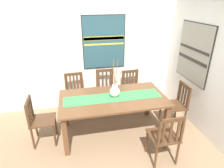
# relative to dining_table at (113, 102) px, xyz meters

# --- Properties ---
(ground_plane) EXTENTS (6.40, 6.40, 0.03)m
(ground_plane) POSITION_rel_dining_table_xyz_m (-0.12, -0.61, -0.68)
(ground_plane) COLOR #8E7051
(wall_back) EXTENTS (6.40, 0.12, 2.70)m
(wall_back) POSITION_rel_dining_table_xyz_m (-0.12, 1.25, 0.69)
(wall_back) COLOR silver
(wall_back) RESTS_ON ground_plane
(dining_table) EXTENTS (1.92, 1.02, 0.76)m
(dining_table) POSITION_rel_dining_table_xyz_m (0.00, 0.00, 0.00)
(dining_table) COLOR brown
(dining_table) RESTS_ON ground_plane
(table_runner) EXTENTS (1.77, 0.36, 0.01)m
(table_runner) POSITION_rel_dining_table_xyz_m (0.00, 0.00, 0.10)
(table_runner) COLOR #388447
(table_runner) RESTS_ON dining_table
(centerpiece_vase) EXTENTS (0.23, 0.18, 0.70)m
(centerpiece_vase) POSITION_rel_dining_table_xyz_m (0.04, 0.02, 0.22)
(centerpiece_vase) COLOR silver
(centerpiece_vase) RESTS_ON dining_table
(chair_0) EXTENTS (0.44, 0.44, 0.88)m
(chair_0) POSITION_rel_dining_table_xyz_m (0.64, 0.87, -0.19)
(chair_0) COLOR #4C301C
(chair_0) RESTS_ON ground_plane
(chair_1) EXTENTS (0.45, 0.45, 0.93)m
(chair_1) POSITION_rel_dining_table_xyz_m (-0.67, 0.85, -0.17)
(chair_1) COLOR #4C301C
(chair_1) RESTS_ON ground_plane
(chair_2) EXTENTS (0.42, 0.42, 0.90)m
(chair_2) POSITION_rel_dining_table_xyz_m (0.62, -0.88, -0.19)
(chair_2) COLOR #4C301C
(chair_2) RESTS_ON ground_plane
(chair_3) EXTENTS (0.42, 0.42, 0.89)m
(chair_3) POSITION_rel_dining_table_xyz_m (-1.32, -0.00, -0.20)
(chair_3) COLOR #4C301C
(chair_3) RESTS_ON ground_plane
(chair_4) EXTENTS (0.42, 0.42, 0.94)m
(chair_4) POSITION_rel_dining_table_xyz_m (0.03, 0.89, -0.17)
(chair_4) COLOR #4C301C
(chair_4) RESTS_ON ground_plane
(chair_5) EXTENTS (0.43, 0.43, 0.91)m
(chair_5) POSITION_rel_dining_table_xyz_m (1.29, -0.03, -0.18)
(chair_5) COLOR #4C301C
(chair_5) RESTS_ON ground_plane
(painting_on_back_wall) EXTENTS (0.95, 0.05, 1.17)m
(painting_on_back_wall) POSITION_rel_dining_table_xyz_m (0.05, 1.18, 0.85)
(painting_on_back_wall) COLOR black
(painting_on_side_wall) EXTENTS (0.05, 1.00, 1.15)m
(painting_on_side_wall) POSITION_rel_dining_table_xyz_m (1.68, 0.25, 0.77)
(painting_on_side_wall) COLOR black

